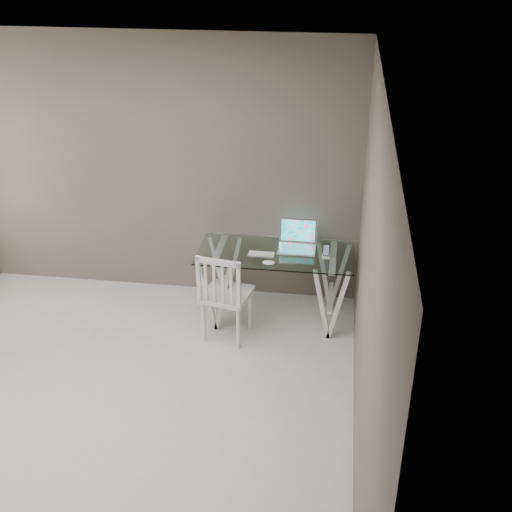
{
  "coord_description": "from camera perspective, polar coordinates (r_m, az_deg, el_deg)",
  "views": [
    {
      "loc": [
        1.77,
        -3.68,
        3.58
      ],
      "look_at": [
        1.05,
        1.47,
        0.85
      ],
      "focal_mm": 45.0,
      "sensor_mm": 36.0,
      "label": 1
    }
  ],
  "objects": [
    {
      "name": "room",
      "position": [
        4.53,
        -16.72,
        2.16
      ],
      "size": [
        4.5,
        4.52,
        2.71
      ],
      "color": "beige",
      "rests_on": "ground"
    },
    {
      "name": "chair",
      "position": [
        5.96,
        -2.89,
        -3.32
      ],
      "size": [
        0.49,
        0.49,
        0.93
      ],
      "rotation": [
        0.0,
        0.0,
        -0.17
      ],
      "color": "silver",
      "rests_on": "ground"
    },
    {
      "name": "phone_dock",
      "position": [
        6.09,
        6.24,
        0.2
      ],
      "size": [
        0.07,
        0.07,
        0.13
      ],
      "color": "white",
      "rests_on": "desk"
    },
    {
      "name": "laptop",
      "position": [
        6.25,
        3.69,
        1.32
      ],
      "size": [
        0.36,
        0.32,
        0.25
      ],
      "color": "silver",
      "rests_on": "desk"
    },
    {
      "name": "mouse",
      "position": [
        5.94,
        1.13,
        -0.6
      ],
      "size": [
        0.12,
        0.07,
        0.04
      ],
      "primitive_type": "ellipsoid",
      "color": "white",
      "rests_on": "desk"
    },
    {
      "name": "keyboard",
      "position": [
        6.13,
        0.46,
        0.18
      ],
      "size": [
        0.26,
        0.11,
        0.01
      ],
      "primitive_type": "cube",
      "color": "silver",
      "rests_on": "desk"
    },
    {
      "name": "desk",
      "position": [
        6.34,
        1.72,
        -2.57
      ],
      "size": [
        1.5,
        0.7,
        0.75
      ],
      "color": "silver",
      "rests_on": "ground"
    }
  ]
}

